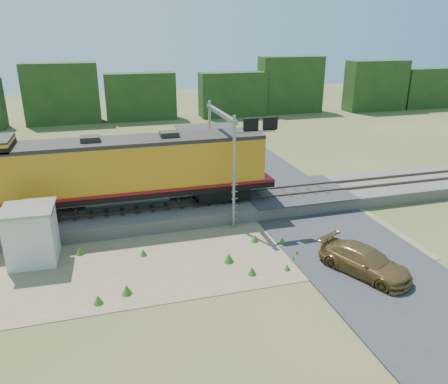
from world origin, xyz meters
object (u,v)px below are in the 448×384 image
object	(u,v)px
locomotive	(121,170)
signal_gantry	(229,136)
car	(365,261)
shed	(32,234)

from	to	relation	value
locomotive	signal_gantry	xyz separation A→B (m)	(6.52, -0.65, 1.80)
signal_gantry	locomotive	bearing A→B (deg)	174.27
car	locomotive	bearing A→B (deg)	113.05
locomotive	car	bearing A→B (deg)	-41.98
locomotive	signal_gantry	bearing A→B (deg)	-5.73
locomotive	shed	size ratio (longest dim) A/B	6.15
shed	car	distance (m)	16.48
locomotive	car	xyz separation A→B (m)	(10.68, -9.60, -2.60)
signal_gantry	car	bearing A→B (deg)	-65.09
shed	car	bearing A→B (deg)	-18.31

